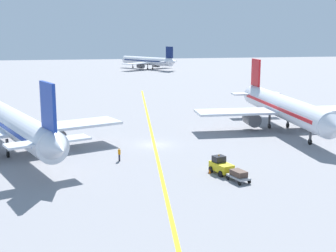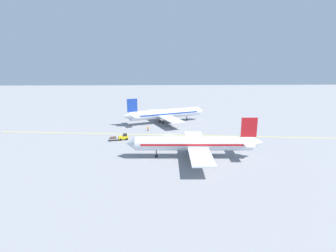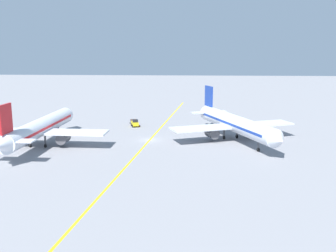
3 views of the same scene
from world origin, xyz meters
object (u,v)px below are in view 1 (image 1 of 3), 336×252
airplane_distant_taxiing (148,61)px  baggage_cart_trailing (239,175)px  traffic_cone_mid_apron (210,171)px  baggage_tug_white (221,166)px  airplane_adjacent_stand (283,107)px  airplane_at_gate (16,125)px  traffic_cone_near_nose (308,124)px  ground_crew_worker (119,154)px

airplane_distant_taxiing → baggage_cart_trailing: airplane_distant_taxiing is taller
airplane_distant_taxiing → traffic_cone_mid_apron: 143.68m
baggage_tug_white → airplane_adjacent_stand: bearing=51.1°
airplane_at_gate → baggage_tug_white: (23.65, -13.67, -2.81)m
airplane_distant_taxiing → traffic_cone_near_nose: bearing=-85.4°
ground_crew_worker → airplane_adjacent_stand: bearing=25.9°
traffic_cone_mid_apron → airplane_distant_taxiing: bearing=84.4°
airplane_at_gate → airplane_adjacent_stand: same height
traffic_cone_mid_apron → baggage_tug_white: bearing=-14.5°
airplane_distant_taxiing → ground_crew_worker: size_ratio=16.34×
baggage_tug_white → traffic_cone_near_nose: (22.48, 23.19, -0.63)m
airplane_at_gate → baggage_tug_white: airplane_at_gate is taller
baggage_cart_trailing → ground_crew_worker: 15.76m
airplane_at_gate → ground_crew_worker: size_ratio=20.28×
airplane_at_gate → airplane_adjacent_stand: bearing=9.9°
airplane_distant_taxiing → traffic_cone_near_nose: airplane_distant_taxiing is taller
airplane_at_gate → traffic_cone_mid_apron: 26.33m
baggage_tug_white → baggage_cart_trailing: bearing=-72.8°
baggage_tug_white → airplane_distant_taxiing: bearing=84.9°
ground_crew_worker → traffic_cone_mid_apron: ground_crew_worker is taller
airplane_at_gate → baggage_cart_trailing: (24.63, -16.82, -2.95)m
traffic_cone_near_nose → baggage_cart_trailing: bearing=-129.2°
airplane_adjacent_stand → baggage_cart_trailing: size_ratio=12.25×
baggage_tug_white → baggage_cart_trailing: 3.30m
airplane_at_gate → traffic_cone_near_nose: airplane_at_gate is taller
airplane_distant_taxiing → ground_crew_worker: bearing=-99.8°
traffic_cone_near_nose → airplane_at_gate: bearing=-168.3°
baggage_cart_trailing → airplane_at_gate: bearing=145.7°
traffic_cone_near_nose → airplane_adjacent_stand: bearing=-156.6°
airplane_adjacent_stand → airplane_distant_taxiing: airplane_adjacent_stand is taller
traffic_cone_near_nose → traffic_cone_mid_apron: 32.94m
traffic_cone_near_nose → airplane_distant_taxiing: bearing=94.6°
airplane_distant_taxiing → traffic_cone_mid_apron: airplane_distant_taxiing is taller
ground_crew_worker → airplane_at_gate: bearing=153.7°
airplane_at_gate → ground_crew_worker: 14.60m
airplane_distant_taxiing → airplane_adjacent_stand: bearing=-88.2°
baggage_tug_white → traffic_cone_near_nose: size_ratio=6.02×
airplane_at_gate → airplane_distant_taxiing: airplane_at_gate is taller
airplane_at_gate → ground_crew_worker: airplane_at_gate is taller
airplane_at_gate → baggage_cart_trailing: size_ratio=11.76×
airplane_at_gate → airplane_adjacent_stand: (40.36, 7.02, 0.00)m
airplane_at_gate → ground_crew_worker: bearing=-26.3°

